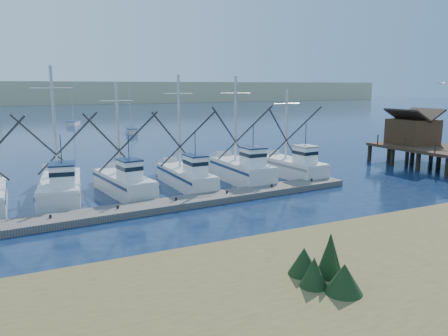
{
  "coord_description": "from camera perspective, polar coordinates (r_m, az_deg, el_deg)",
  "views": [
    {
      "loc": [
        -16.44,
        -20.54,
        8.03
      ],
      "look_at": [
        -2.57,
        8.0,
        2.05
      ],
      "focal_mm": 35.0,
      "sensor_mm": 36.0,
      "label": 1
    }
  ],
  "objects": [
    {
      "name": "shore_bank",
      "position": [
        15.32,
        11.81,
        -17.73
      ],
      "size": [
        40.0,
        10.0,
        1.6
      ],
      "primitive_type": "cube",
      "color": "#4C422D",
      "rests_on": "ground"
    },
    {
      "name": "ground",
      "position": [
        27.51,
        12.27,
        -6.55
      ],
      "size": [
        500.0,
        500.0,
        0.0
      ],
      "primitive_type": "plane",
      "color": "#0C1C37",
      "rests_on": "ground"
    },
    {
      "name": "floating_dock",
      "position": [
        29.02,
        -9.88,
        -5.11
      ],
      "size": [
        32.84,
        4.72,
        0.44
      ],
      "primitive_type": "cube",
      "rotation": [
        0.0,
        0.0,
        0.08
      ],
      "color": "#67615C",
      "rests_on": "ground"
    },
    {
      "name": "sailboat_near",
      "position": [
        77.21,
        -12.01,
        4.84
      ],
      "size": [
        2.58,
        5.47,
        8.1
      ],
      "rotation": [
        0.0,
        0.0,
        -0.17
      ],
      "color": "silver",
      "rests_on": "ground"
    },
    {
      "name": "dune_ridge",
      "position": [
        231.15,
        -22.13,
        9.14
      ],
      "size": [
        360.0,
        60.0,
        10.0
      ],
      "primitive_type": "cube",
      "color": "tan",
      "rests_on": "ground"
    },
    {
      "name": "flying_gull",
      "position": [
        45.24,
        26.44,
        9.89
      ],
      "size": [
        1.16,
        0.21,
        0.21
      ],
      "color": "white",
      "rests_on": "ground"
    },
    {
      "name": "timber_pier",
      "position": [
        48.06,
        26.54,
        3.02
      ],
      "size": [
        7.0,
        20.0,
        8.0
      ],
      "color": "black",
      "rests_on": "ground"
    },
    {
      "name": "sailboat_far",
      "position": [
        95.57,
        -19.05,
        5.57
      ],
      "size": [
        3.31,
        5.71,
        8.1
      ],
      "rotation": [
        0.0,
        0.0,
        -0.34
      ],
      "color": "silver",
      "rests_on": "ground"
    },
    {
      "name": "trawler_fleet",
      "position": [
        33.4,
        -13.77,
        -1.86
      ],
      "size": [
        32.61,
        9.02,
        9.49
      ],
      "color": "silver",
      "rests_on": "ground"
    }
  ]
}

